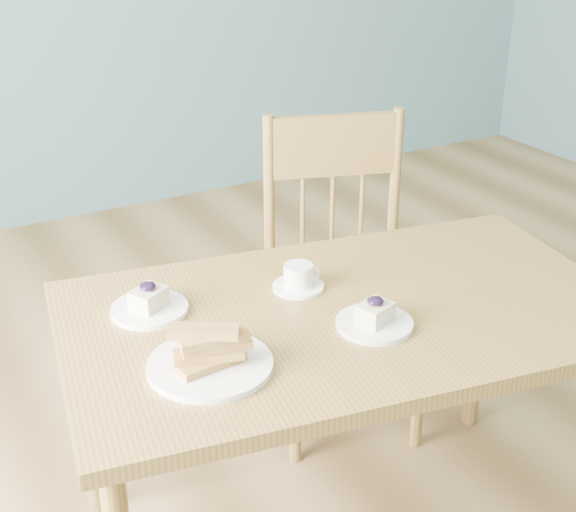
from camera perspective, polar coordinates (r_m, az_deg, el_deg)
The scene contains 6 objects.
dining_table at distance 1.85m, azimuth 4.15°, elevation -5.57°, with size 1.38×0.93×0.68m.
dining_chair at distance 2.40m, azimuth 3.88°, elevation -1.40°, with size 0.54×0.53×0.95m.
cheesecake_plate_near at distance 1.75m, azimuth 6.18°, elevation -4.48°, with size 0.17×0.17×0.07m.
cheesecake_plate_far at distance 1.82m, azimuth -9.84°, elevation -3.42°, with size 0.17×0.17×0.07m.
coffee_cup at distance 1.89m, azimuth 0.77°, elevation -1.61°, with size 0.12×0.12×0.06m.
biscotti_plate at distance 1.60m, azimuth -5.60°, elevation -7.00°, with size 0.25×0.25×0.10m.
Camera 1 is at (-1.27, -1.31, 1.57)m, focal length 50.00 mm.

